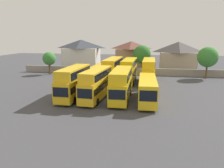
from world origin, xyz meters
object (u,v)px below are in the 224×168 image
at_px(bus_5, 99,73).
at_px(tree_left_of_lot, 208,57).
at_px(house_terrace_left, 81,54).
at_px(bus_7, 129,70).
at_px(bus_8, 149,70).
at_px(house_terrace_centre, 131,56).
at_px(bus_6, 113,69).
at_px(bus_2, 96,82).
at_px(bus_4, 147,88).
at_px(tree_behind_wall, 49,59).
at_px(tree_right_of_lot, 142,54).
at_px(bus_3, 121,83).
at_px(house_terrace_right, 178,56).
at_px(bus_1, 74,81).

height_order(bus_5, tree_left_of_lot, tree_left_of_lot).
bearing_deg(house_terrace_left, bus_7, -48.92).
bearing_deg(bus_8, house_terrace_centre, -163.05).
height_order(bus_7, house_terrace_left, house_terrace_left).
xyz_separation_m(bus_6, house_terrace_left, (-13.07, 19.09, 1.58)).
bearing_deg(bus_2, bus_7, 168.63).
xyz_separation_m(bus_8, tree_left_of_lot, (13.25, 7.86, 2.18)).
bearing_deg(bus_4, house_terrace_centre, -172.27).
relative_size(bus_2, tree_left_of_lot, 1.42).
bearing_deg(bus_8, tree_behind_wall, -104.86).
bearing_deg(tree_behind_wall, tree_right_of_lot, 13.21).
xyz_separation_m(bus_4, tree_left_of_lot, (13.21, 21.52, 2.99)).
height_order(bus_3, house_terrace_right, house_terrace_right).
distance_m(bus_8, tree_right_of_lot, 12.73).
height_order(bus_5, tree_right_of_lot, tree_right_of_lot).
xyz_separation_m(bus_2, bus_3, (3.87, 0.10, 0.02)).
xyz_separation_m(bus_5, house_terrace_left, (-9.98, 19.29, 2.47)).
distance_m(bus_5, tree_left_of_lot, 25.52).
height_order(bus_5, tree_behind_wall, tree_behind_wall).
xyz_separation_m(bus_6, house_terrace_centre, (2.22, 18.11, 1.38)).
distance_m(bus_7, tree_left_of_lot, 19.22).
bearing_deg(bus_4, tree_right_of_lot, -177.47).
distance_m(bus_2, tree_behind_wall, 27.22).
bearing_deg(bus_4, bus_3, -91.10).
bearing_deg(tree_behind_wall, house_terrace_centre, 28.91).
distance_m(bus_6, house_terrace_centre, 18.29).
bearing_deg(bus_3, bus_8, 162.43).
bearing_deg(tree_right_of_lot, bus_4, -85.43).
xyz_separation_m(bus_1, bus_2, (3.72, -0.07, -0.10)).
height_order(bus_4, tree_right_of_lot, tree_right_of_lot).
bearing_deg(bus_6, tree_behind_wall, -109.90).
relative_size(bus_6, house_terrace_right, 1.09).
bearing_deg(bus_8, bus_2, -29.32).
relative_size(bus_6, tree_behind_wall, 1.95).
bearing_deg(tree_left_of_lot, bus_4, -121.54).
distance_m(house_terrace_centre, tree_right_of_lot, 6.57).
height_order(bus_1, bus_2, bus_1).
bearing_deg(house_terrace_left, bus_6, -55.60).
bearing_deg(bus_8, bus_6, -88.53).
bearing_deg(bus_2, house_terrace_centre, 179.44).
distance_m(bus_2, bus_3, 3.87).
distance_m(bus_1, bus_7, 15.56).
bearing_deg(tree_behind_wall, bus_6, -21.49).
bearing_deg(tree_behind_wall, bus_1, -56.01).
relative_size(bus_4, house_terrace_centre, 1.33).
xyz_separation_m(bus_2, house_terrace_left, (-12.86, 32.76, 1.78)).
bearing_deg(bus_2, bus_4, 95.07).
height_order(bus_7, tree_behind_wall, tree_behind_wall).
xyz_separation_m(bus_8, house_terrace_centre, (-5.39, 17.94, 1.42)).
bearing_deg(house_terrace_right, bus_2, -115.42).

